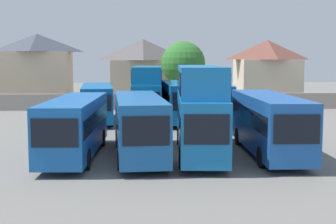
# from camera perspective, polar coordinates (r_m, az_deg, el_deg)

# --- Properties ---
(ground) EXTENTS (140.00, 140.00, 0.00)m
(ground) POSITION_cam_1_polar(r_m,az_deg,el_deg) (46.39, -1.10, -0.70)
(ground) COLOR slate
(depot_boundary_wall) EXTENTS (56.00, 0.50, 1.80)m
(depot_boundary_wall) POSITION_cam_1_polar(r_m,az_deg,el_deg) (53.85, -1.43, 1.23)
(depot_boundary_wall) COLOR gray
(depot_boundary_wall) RESTS_ON ground
(bus_1) EXTENTS (2.93, 10.99, 3.36)m
(bus_1) POSITION_cam_1_polar(r_m,az_deg,el_deg) (28.27, -10.87, -1.36)
(bus_1) COLOR #1758A8
(bus_1) RESTS_ON ground
(bus_2) EXTENTS (3.17, 10.89, 3.47)m
(bus_2) POSITION_cam_1_polar(r_m,az_deg,el_deg) (27.84, -3.44, -1.26)
(bus_2) COLOR #17569B
(bus_2) RESTS_ON ground
(bus_3) EXTENTS (3.14, 11.35, 5.21)m
(bus_3) POSITION_cam_1_polar(r_m,az_deg,el_deg) (28.30, 3.73, 0.79)
(bus_3) COLOR #1464A7
(bus_3) RESTS_ON ground
(bus_4) EXTENTS (2.83, 11.10, 3.50)m
(bus_4) POSITION_cam_1_polar(r_m,az_deg,el_deg) (29.03, 11.74, -1.04)
(bus_4) COLOR #1B52A1
(bus_4) RESTS_ON ground
(bus_5) EXTENTS (3.47, 10.82, 3.27)m
(bus_5) POSITION_cam_1_polar(r_m,az_deg,el_deg) (43.89, -8.34, 1.30)
(bus_5) COLOR #0C569D
(bus_5) RESTS_ON ground
(bus_6) EXTENTS (2.92, 10.49, 4.94)m
(bus_6) POSITION_cam_1_polar(r_m,az_deg,el_deg) (44.12, -2.40, 2.56)
(bus_6) COLOR #0B5E98
(bus_6) RESTS_ON ground
(bus_7) EXTENTS (2.69, 11.39, 3.50)m
(bus_7) POSITION_cam_1_polar(r_m,az_deg,el_deg) (43.60, 1.30, 1.49)
(bus_7) COLOR #0E5699
(bus_7) RESTS_ON ground
(bus_8) EXTENTS (3.31, 12.18, 3.47)m
(bus_8) POSITION_cam_1_polar(r_m,az_deg,el_deg) (43.97, 5.42, 1.48)
(bus_8) COLOR #1355A5
(bus_8) RESTS_ON ground
(house_terrace_left) EXTENTS (8.29, 6.54, 8.74)m
(house_terrace_left) POSITION_cam_1_polar(r_m,az_deg,el_deg) (63.20, -15.05, 4.98)
(house_terrace_left) COLOR #C6B293
(house_terrace_left) RESTS_ON ground
(house_terrace_centre) EXTENTS (8.54, 7.19, 8.18)m
(house_terrace_centre) POSITION_cam_1_polar(r_m,az_deg,el_deg) (63.18, -2.94, 4.94)
(house_terrace_centre) COLOR #C6B293
(house_terrace_centre) RESTS_ON ground
(house_terrace_right) EXTENTS (7.90, 7.18, 8.04)m
(house_terrace_right) POSITION_cam_1_polar(r_m,az_deg,el_deg) (64.13, 11.56, 4.78)
(house_terrace_right) COLOR beige
(house_terrace_right) RESTS_ON ground
(tree_left_of_lot) EXTENTS (5.12, 5.12, 7.66)m
(tree_left_of_lot) POSITION_cam_1_polar(r_m,az_deg,el_deg) (56.35, 1.81, 5.71)
(tree_left_of_lot) COLOR brown
(tree_left_of_lot) RESTS_ON ground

